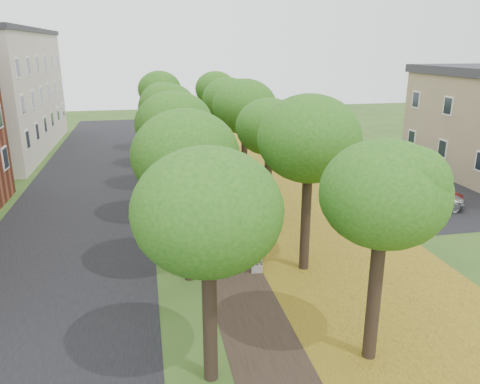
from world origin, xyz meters
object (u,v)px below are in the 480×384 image
car_grey (374,177)px  bench (253,256)px  car_red (427,195)px  car_white (364,164)px  car_silver (425,197)px

car_grey → bench: bearing=118.0°
car_red → car_white: car_white is taller
car_grey → car_white: (0.88, 3.23, 0.02)m
car_red → car_grey: car_grey is taller
car_white → car_red: bearing=176.8°
car_red → car_grey: 4.51m
car_red → car_silver: bearing=133.7°
car_grey → car_silver: bearing=173.7°
bench → car_silver: size_ratio=0.40×
bench → car_grey: size_ratio=0.37×
car_silver → car_grey: bearing=17.5°
car_red → car_white: size_ratio=0.81×
car_silver → car_red: 0.64m
bench → car_grey: 14.38m
bench → car_white: 17.32m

